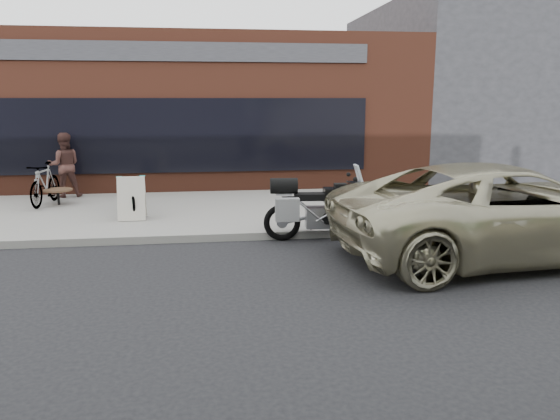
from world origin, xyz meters
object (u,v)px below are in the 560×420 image
at_px(motorcycle, 316,208).
at_px(cafe_patron_left, 64,165).
at_px(minivan, 504,212).
at_px(cafe_table, 58,190).
at_px(sandwich_sign, 132,198).
at_px(bicycle_rear, 45,184).
at_px(bicycle_front, 129,193).

height_order(motorcycle, cafe_patron_left, cafe_patron_left).
bearing_deg(minivan, motorcycle, 55.88).
distance_m(cafe_table, cafe_patron_left, 1.23).
height_order(minivan, cafe_patron_left, cafe_patron_left).
relative_size(motorcycle, sandwich_sign, 2.52).
height_order(motorcycle, sandwich_sign, motorcycle).
xyz_separation_m(motorcycle, bicycle_rear, (-5.93, 3.63, 0.03)).
bearing_deg(sandwich_sign, minivan, -28.97).
distance_m(bicycle_rear, sandwich_sign, 2.97).
distance_m(motorcycle, cafe_table, 6.68).
distance_m(minivan, cafe_table, 10.01).
height_order(motorcycle, cafe_table, motorcycle).
height_order(bicycle_rear, cafe_table, bicycle_rear).
distance_m(minivan, bicycle_rear, 10.28).
relative_size(motorcycle, cafe_patron_left, 1.38).
xyz_separation_m(bicycle_rear, sandwich_sign, (2.28, -1.91, -0.06)).
bearing_deg(bicycle_front, bicycle_rear, 134.35).
bearing_deg(sandwich_sign, bicycle_front, 100.27).
bearing_deg(bicycle_rear, motorcycle, -24.38).
relative_size(bicycle_front, cafe_patron_left, 1.04).
bearing_deg(minivan, cafe_table, 53.36).
distance_m(minivan, cafe_patron_left, 10.70).
bearing_deg(cafe_table, cafe_patron_left, 94.11).
bearing_deg(sandwich_sign, cafe_table, 134.69).
bearing_deg(bicycle_front, motorcycle, -46.61).
bearing_deg(sandwich_sign, bicycle_rear, 138.02).
relative_size(minivan, bicycle_rear, 3.40).
relative_size(minivan, bicycle_front, 3.34).
bearing_deg(minivan, sandwich_sign, 57.75).
height_order(sandwich_sign, cafe_table, sandwich_sign).
distance_m(minivan, bicycle_front, 7.78).
relative_size(bicycle_rear, sandwich_sign, 1.87).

